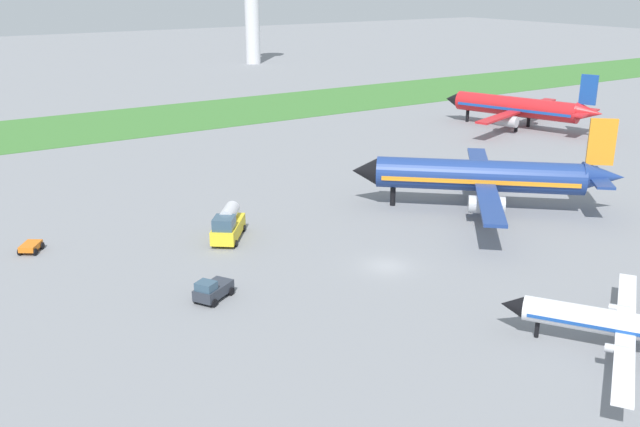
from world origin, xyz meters
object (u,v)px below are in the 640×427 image
at_px(airplane_midfield_jet, 484,176).
at_px(fuel_truck_by_runway, 228,224).
at_px(airplane_parked_jet_far, 519,107).
at_px(baggage_cart_near_gate, 31,247).
at_px(airplane_foreground_turboprop, 626,325).
at_px(pushback_tug_midfield, 212,290).

relative_size(airplane_midfield_jet, fuel_truck_by_runway, 3.87).
xyz_separation_m(airplane_midfield_jet, fuel_truck_by_runway, (-29.06, 7.12, -2.39)).
bearing_deg(airplane_parked_jet_far, baggage_cart_near_gate, 81.34).
xyz_separation_m(airplane_midfield_jet, airplane_foreground_turboprop, (-15.25, -29.27, -1.71)).
height_order(pushback_tug_midfield, fuel_truck_by_runway, fuel_truck_by_runway).
bearing_deg(airplane_parked_jet_far, airplane_foreground_turboprop, 118.87).
relative_size(airplane_parked_jet_far, pushback_tug_midfield, 7.13).
bearing_deg(airplane_midfield_jet, pushback_tug_midfield, 49.36).
bearing_deg(airplane_foreground_turboprop, airplane_midfield_jet, -61.42).
bearing_deg(baggage_cart_near_gate, fuel_truck_by_runway, -77.37).
bearing_deg(fuel_truck_by_runway, baggage_cart_near_gate, -74.45).
xyz_separation_m(airplane_midfield_jet, baggage_cart_near_gate, (-47.02, 14.30, -3.41)).
xyz_separation_m(airplane_parked_jet_far, baggage_cart_near_gate, (-85.32, -15.38, -3.19)).
bearing_deg(airplane_parked_jet_far, airplane_midfield_jet, 108.89).
xyz_separation_m(airplane_foreground_turboprop, baggage_cart_near_gate, (-31.77, 43.57, -1.69)).
xyz_separation_m(airplane_parked_jet_far, airplane_midfield_jet, (-38.31, -29.67, 0.21)).
xyz_separation_m(pushback_tug_midfield, fuel_truck_by_runway, (7.38, 12.36, 0.67)).
relative_size(airplane_parked_jet_far, fuel_truck_by_runway, 4.32).
distance_m(airplane_parked_jet_far, pushback_tug_midfield, 82.55).
bearing_deg(baggage_cart_near_gate, airplane_parked_jet_far, -45.38).
relative_size(airplane_midfield_jet, airplane_foreground_turboprop, 1.44).
height_order(baggage_cart_near_gate, fuel_truck_by_runway, fuel_truck_by_runway).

